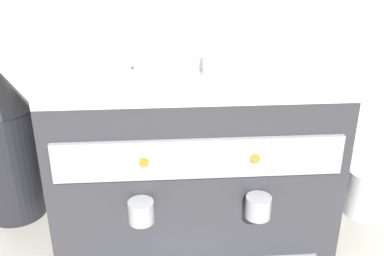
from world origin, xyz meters
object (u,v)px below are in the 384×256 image
(ceramic_bowl_1, at_px, (254,47))
(ceramic_bowl_3, at_px, (196,58))
(ceramic_cup_0, at_px, (293,53))
(ceramic_cup_1, at_px, (222,63))
(ceramic_cup_2, at_px, (128,51))
(ceramic_bowl_0, at_px, (157,70))
(ceramic_bowl_2, at_px, (89,70))
(coffee_grinder, at_px, (6,142))
(milk_pitcher, at_px, (362,192))
(espresso_machine, at_px, (192,147))
(ceramic_cup_3, at_px, (163,43))

(ceramic_bowl_1, bearing_deg, ceramic_bowl_3, -150.56)
(ceramic_cup_0, relative_size, ceramic_cup_1, 0.88)
(ceramic_cup_2, xyz_separation_m, ceramic_bowl_0, (0.07, -0.11, -0.02))
(ceramic_bowl_2, relative_size, coffee_grinder, 0.22)
(ceramic_cup_1, bearing_deg, ceramic_bowl_1, 61.10)
(ceramic_bowl_0, height_order, milk_pitcher, ceramic_bowl_0)
(ceramic_bowl_0, xyz_separation_m, ceramic_bowl_1, (0.26, 0.20, -0.00))
(espresso_machine, bearing_deg, ceramic_cup_3, 122.12)
(ceramic_bowl_2, distance_m, coffee_grinder, 0.36)
(ceramic_cup_3, relative_size, coffee_grinder, 0.24)
(ceramic_bowl_1, distance_m, milk_pitcher, 0.51)
(ceramic_cup_1, bearing_deg, coffee_grinder, 166.27)
(ceramic_cup_1, xyz_separation_m, ceramic_cup_2, (-0.22, 0.12, 0.00))
(ceramic_bowl_2, bearing_deg, ceramic_cup_3, 44.97)
(ceramic_cup_1, relative_size, coffee_grinder, 0.25)
(ceramic_bowl_1, bearing_deg, coffee_grinder, -173.45)
(espresso_machine, bearing_deg, coffee_grinder, 174.47)
(ceramic_cup_0, xyz_separation_m, ceramic_cup_1, (-0.19, -0.09, 0.00))
(ceramic_bowl_2, distance_m, ceramic_bowl_3, 0.27)
(coffee_grinder, bearing_deg, ceramic_bowl_3, -1.96)
(espresso_machine, distance_m, milk_pitcher, 0.50)
(ceramic_bowl_1, bearing_deg, espresso_machine, -144.96)
(ceramic_cup_0, bearing_deg, ceramic_cup_2, 175.58)
(espresso_machine, distance_m, ceramic_cup_2, 0.30)
(ceramic_cup_2, height_order, ceramic_cup_3, same)
(ceramic_bowl_2, bearing_deg, ceramic_cup_1, -4.84)
(ceramic_cup_0, height_order, ceramic_cup_3, ceramic_cup_3)
(espresso_machine, height_order, ceramic_bowl_3, ceramic_bowl_3)
(ceramic_bowl_2, bearing_deg, ceramic_cup_2, 47.88)
(espresso_machine, relative_size, ceramic_bowl_3, 5.72)
(ceramic_cup_1, distance_m, ceramic_bowl_3, 0.13)
(espresso_machine, height_order, ceramic_bowl_0, ceramic_bowl_0)
(ceramic_cup_2, height_order, coffee_grinder, ceramic_cup_2)
(ceramic_cup_2, relative_size, coffee_grinder, 0.25)
(ceramic_bowl_0, bearing_deg, ceramic_cup_3, 84.55)
(ceramic_cup_2, bearing_deg, espresso_machine, -11.01)
(espresso_machine, distance_m, coffee_grinder, 0.50)
(ceramic_bowl_1, xyz_separation_m, milk_pitcher, (0.30, -0.15, -0.38))
(ceramic_cup_1, distance_m, ceramic_bowl_2, 0.30)
(coffee_grinder, bearing_deg, ceramic_bowl_2, -23.33)
(ceramic_bowl_3, bearing_deg, ceramic_bowl_1, 29.44)
(ceramic_cup_1, bearing_deg, ceramic_bowl_3, 112.88)
(ceramic_cup_1, bearing_deg, milk_pitcher, 8.55)
(ceramic_cup_3, height_order, milk_pitcher, ceramic_cup_3)
(ceramic_cup_3, bearing_deg, ceramic_bowl_2, -135.03)
(espresso_machine, bearing_deg, ceramic_cup_2, 168.99)
(ceramic_bowl_3, relative_size, milk_pitcher, 0.88)
(ceramic_cup_1, xyz_separation_m, coffee_grinder, (-0.56, 0.14, -0.24))
(ceramic_bowl_0, distance_m, ceramic_bowl_1, 0.33)
(ceramic_bowl_3, bearing_deg, ceramic_cup_1, -67.12)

